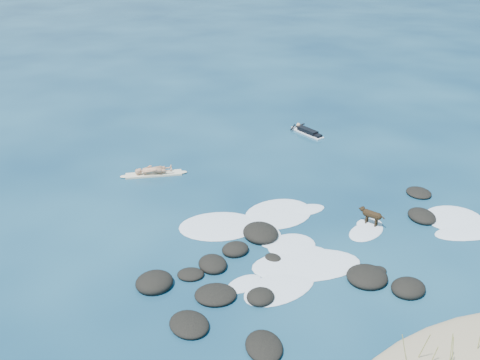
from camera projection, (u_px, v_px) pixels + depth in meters
ground at (314, 234)px, 20.93m from camera, size 160.00×160.00×0.00m
reef_rocks at (285, 267)px, 18.77m from camera, size 14.16×7.03×0.55m
breaking_foam at (315, 237)px, 20.73m from camera, size 12.62×7.48×0.12m
standing_surfer_rig at (153, 161)px, 25.48m from camera, size 3.18×1.29×1.84m
paddling_surfer_rig at (307, 131)px, 30.75m from camera, size 1.16×2.51×0.43m
dog at (371, 214)px, 21.36m from camera, size 0.62×1.10×0.74m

